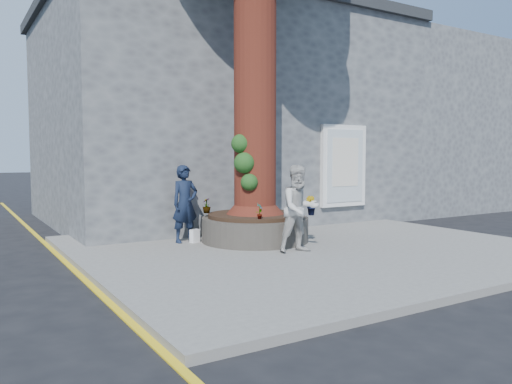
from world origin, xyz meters
TOP-DOWN VIEW (x-y plane):
  - ground at (0.00, 0.00)m, footprint 120.00×120.00m
  - pavement at (1.50, 1.00)m, footprint 9.00×8.00m
  - yellow_line at (-3.05, 1.00)m, footprint 0.10×30.00m
  - stone_shop at (2.50, 7.20)m, footprint 10.30×8.30m
  - neighbour_shop at (10.50, 7.20)m, footprint 6.00×8.00m
  - planter at (0.80, 2.00)m, footprint 2.30×2.30m
  - man at (-0.55, 2.65)m, footprint 0.65×0.46m
  - woman at (0.89, 0.50)m, footprint 0.87×0.72m
  - shopping_bag at (-0.39, 2.52)m, footprint 0.23×0.18m
  - plant_a at (0.39, 1.15)m, footprint 0.21×0.20m
  - plant_b at (1.65, 1.15)m, footprint 0.26×0.26m
  - plant_c at (-0.05, 2.64)m, footprint 0.26×0.26m
  - plant_d at (1.65, 2.85)m, footprint 0.35×0.37m

SIDE VIEW (x-z plane):
  - ground at x=0.00m, z-range 0.00..0.00m
  - yellow_line at x=-3.05m, z-range 0.00..0.01m
  - pavement at x=1.50m, z-range 0.00..0.12m
  - shopping_bag at x=-0.39m, z-range 0.12..0.40m
  - planter at x=0.80m, z-range 0.11..0.71m
  - plant_d at x=1.65m, z-range 0.72..1.04m
  - plant_a at x=0.39m, z-range 0.72..1.04m
  - plant_c at x=-0.05m, z-range 0.72..1.05m
  - plant_b at x=1.65m, z-range 0.72..1.13m
  - man at x=-0.55m, z-range 0.12..1.77m
  - woman at x=0.89m, z-range 0.12..1.79m
  - neighbour_shop at x=10.50m, z-range 0.00..6.00m
  - stone_shop at x=2.50m, z-range 0.01..6.31m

